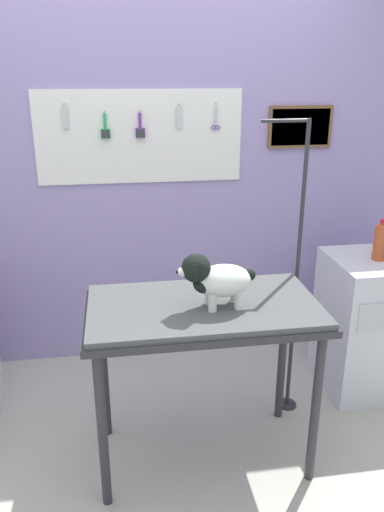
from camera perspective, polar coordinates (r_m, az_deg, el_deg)
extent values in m
cube|color=#B5B4A5|center=(2.67, -1.41, -24.78)|extent=(4.40, 4.00, 0.04)
cube|color=#9A89C2|center=(3.24, -4.55, 7.45)|extent=(4.00, 0.06, 2.30)
cube|color=white|center=(3.14, -5.95, 13.37)|extent=(1.25, 0.02, 0.56)
cylinder|color=gray|center=(3.12, -14.41, 16.49)|extent=(0.01, 0.02, 0.01)
cube|color=silver|center=(3.11, -14.30, 15.10)|extent=(0.03, 0.01, 0.13)
cylinder|color=gray|center=(3.11, -9.99, 15.98)|extent=(0.01, 0.02, 0.01)
cylinder|color=#2CA461|center=(3.10, -9.93, 14.95)|extent=(0.02, 0.02, 0.09)
cube|color=#2CA461|center=(3.11, -9.84, 13.62)|extent=(0.06, 0.02, 0.06)
cube|color=#333338|center=(3.09, -9.85, 13.59)|extent=(0.05, 0.01, 0.05)
cylinder|color=gray|center=(3.11, -6.02, 16.17)|extent=(0.01, 0.02, 0.01)
cylinder|color=#6C3096|center=(3.11, -5.98, 15.15)|extent=(0.02, 0.02, 0.09)
cube|color=#6C3096|center=(3.11, -5.93, 13.82)|extent=(0.06, 0.02, 0.06)
cube|color=#333338|center=(3.10, -5.91, 13.79)|extent=(0.05, 0.01, 0.05)
cylinder|color=gray|center=(3.13, -1.53, 16.92)|extent=(0.01, 0.02, 0.01)
cube|color=silver|center=(3.13, -1.49, 15.54)|extent=(0.03, 0.01, 0.13)
cylinder|color=gray|center=(3.17, 2.73, 17.04)|extent=(0.01, 0.02, 0.01)
cube|color=silver|center=(3.16, 2.63, 15.76)|extent=(0.01, 0.00, 0.11)
cube|color=silver|center=(3.16, 2.85, 15.76)|extent=(0.01, 0.00, 0.11)
torus|color=#663E8F|center=(3.17, 2.48, 14.45)|extent=(0.03, 0.01, 0.03)
torus|color=#663E8F|center=(3.17, 2.96, 14.45)|extent=(0.03, 0.01, 0.03)
cube|color=brown|center=(3.34, 12.26, 14.21)|extent=(0.41, 0.02, 0.26)
cube|color=tan|center=(3.33, 12.30, 14.20)|extent=(0.38, 0.01, 0.22)
cylinder|color=#2D2D33|center=(2.33, -10.20, -19.09)|extent=(0.04, 0.04, 0.80)
cylinder|color=#2D2D33|center=(2.48, 13.93, -16.65)|extent=(0.04, 0.04, 0.80)
cylinder|color=#2D2D33|center=(2.72, -10.06, -12.70)|extent=(0.04, 0.04, 0.80)
cylinder|color=#2D2D33|center=(2.85, 10.28, -11.05)|extent=(0.04, 0.04, 0.80)
cube|color=#2D2D33|center=(2.33, 1.35, -6.45)|extent=(1.09, 0.60, 0.03)
cube|color=#4A4E4F|center=(2.31, 1.35, -5.75)|extent=(1.06, 0.58, 0.03)
cylinder|color=#2D2D33|center=(3.15, 10.77, -16.29)|extent=(0.11, 0.11, 0.01)
cylinder|color=#2D2D33|center=(2.75, 11.89, -2.36)|extent=(0.02, 0.02, 1.66)
cylinder|color=#2D2D33|center=(2.51, 10.62, 14.96)|extent=(0.24, 0.02, 0.02)
cylinder|color=white|center=(2.22, 2.36, -5.31)|extent=(0.04, 0.04, 0.09)
cylinder|color=white|center=(2.29, 1.91, -4.48)|extent=(0.04, 0.04, 0.09)
cylinder|color=white|center=(2.25, 5.37, -5.03)|extent=(0.04, 0.04, 0.09)
cylinder|color=white|center=(2.32, 4.83, -4.23)|extent=(0.04, 0.04, 0.09)
ellipsoid|color=white|center=(2.23, 3.56, -2.82)|extent=(0.27, 0.18, 0.15)
ellipsoid|color=black|center=(2.22, 1.28, -3.18)|extent=(0.10, 0.12, 0.08)
sphere|color=black|center=(2.18, 0.47, -1.39)|extent=(0.13, 0.13, 0.13)
ellipsoid|color=white|center=(2.18, -0.96, -1.82)|extent=(0.06, 0.05, 0.04)
sphere|color=black|center=(2.17, -1.63, -1.87)|extent=(0.02, 0.02, 0.02)
ellipsoid|color=black|center=(2.13, 1.11, -1.67)|extent=(0.04, 0.03, 0.07)
ellipsoid|color=black|center=(2.23, 0.51, -0.62)|extent=(0.04, 0.03, 0.07)
sphere|color=black|center=(2.26, 6.60, -2.14)|extent=(0.06, 0.06, 0.06)
cube|color=silver|center=(3.29, 20.76, -7.14)|extent=(0.68, 0.52, 0.85)
cylinder|color=#B24A25|center=(3.05, 20.66, 1.39)|extent=(0.07, 0.07, 0.20)
cone|color=#B24A25|center=(3.01, 20.92, 3.34)|extent=(0.07, 0.07, 0.02)
cylinder|color=red|center=(3.01, 20.97, 3.72)|extent=(0.03, 0.03, 0.02)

